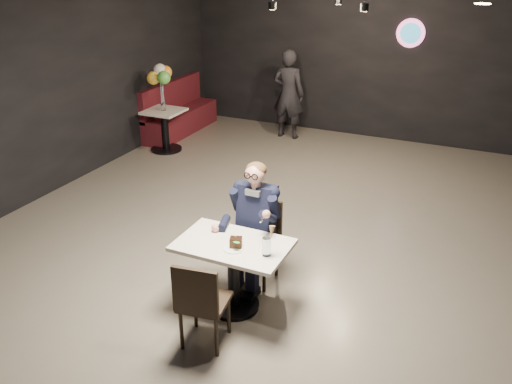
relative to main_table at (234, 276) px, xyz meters
The scene contains 16 objects.
floor 1.63m from the main_table, 101.46° to the left, with size 9.00×9.00×0.00m, color slate.
wall_sign 6.26m from the main_table, 85.40° to the left, with size 0.50×0.06×0.50m, color pink, non-canonical shape.
main_table is the anchor object (origin of this frame).
chair_far 0.56m from the main_table, 90.00° to the left, with size 0.42×0.46×0.92m, color black.
chair_near 0.59m from the main_table, 90.00° to the right, with size 0.42×0.46×0.92m, color black.
seated_man 0.65m from the main_table, 90.00° to the left, with size 0.60×0.80×1.44m, color black.
dessert_plate 0.40m from the main_table, 60.18° to the right, with size 0.20×0.20×0.01m, color white.
cake_slice 0.44m from the main_table, 41.62° to the right, with size 0.12×0.10×0.08m, color black.
mint_leaf 0.49m from the main_table, 49.36° to the right, with size 0.07×0.04×0.01m, color #2C872D.
sundae_glass 0.61m from the main_table, ahead, with size 0.08×0.08×0.18m, color silver.
wafer_cone 0.75m from the main_table, ahead, with size 0.06×0.06×0.11m, color #DAAE59.
booth_bench 5.91m from the main_table, 127.14° to the left, with size 0.50×2.02×1.01m, color #490F17.
side_table 4.94m from the main_table, 131.37° to the left, with size 0.64×0.64×0.80m, color white.
balloon_vase 4.96m from the main_table, 131.37° to the left, with size 0.09×0.09×0.14m, color silver.
balloon_bunch 5.02m from the main_table, 131.37° to the left, with size 0.42×0.42×0.69m, color yellow.
passerby 5.59m from the main_table, 106.06° to the left, with size 0.62×0.40×1.69m, color black.
Camera 1 is at (2.45, -5.64, 3.39)m, focal length 38.00 mm.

